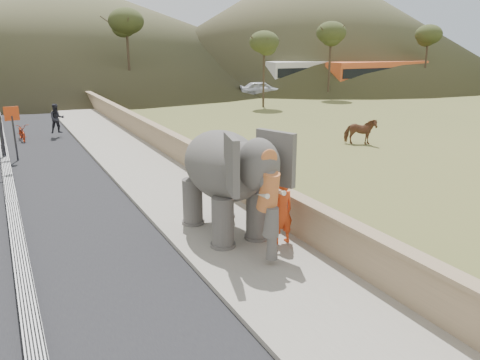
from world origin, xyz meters
TOP-DOWN VIEW (x-y plane):
  - ground at (0.00, 0.00)m, footprint 160.00×160.00m
  - road at (-5.00, 10.00)m, footprint 7.00×120.00m
  - median at (-5.00, 10.00)m, footprint 0.35×120.00m
  - walkway at (0.00, 10.00)m, footprint 3.00×120.00m
  - parapet at (1.65, 10.00)m, footprint 0.30×120.00m
  - signboard at (-4.50, 16.54)m, footprint 0.60×0.08m
  - cow at (11.20, 12.30)m, footprint 1.69×1.50m
  - distant_car at (17.48, 33.12)m, footprint 4.55×3.06m
  - bus_white at (24.66, 33.77)m, footprint 11.24×3.95m
  - bus_orange at (29.45, 30.61)m, footprint 11.08×2.90m
  - hill_right at (36.00, 52.00)m, footprint 56.00×56.00m
  - hill_far at (5.00, 70.00)m, footprint 80.00×80.00m
  - elephant_and_man at (0.02, 4.96)m, footprint 2.34×4.05m
  - motorcyclist at (-3.24, 21.22)m, footprint 2.59×1.80m
  - trees at (0.87, 30.13)m, footprint 47.25×40.53m

SIDE VIEW (x-z plane):
  - ground at x=0.00m, z-range 0.00..0.00m
  - road at x=-5.00m, z-range 0.00..0.03m
  - walkway at x=0.00m, z-range 0.00..0.15m
  - median at x=-5.00m, z-range 0.00..0.22m
  - parapet at x=1.65m, z-range 0.00..1.10m
  - cow at x=11.20m, z-range 0.00..1.33m
  - motorcyclist at x=-3.24m, z-range -0.21..1.64m
  - distant_car at x=17.48m, z-range 0.00..1.44m
  - bus_white at x=24.66m, z-range 0.00..3.10m
  - bus_orange at x=29.45m, z-range 0.00..3.10m
  - elephant_and_man at x=0.02m, z-range 0.14..3.01m
  - signboard at x=-4.50m, z-range 0.44..2.84m
  - trees at x=0.87m, z-range -0.73..8.51m
  - hill_far at x=5.00m, z-range 0.00..14.00m
  - hill_right at x=36.00m, z-range 0.00..16.00m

